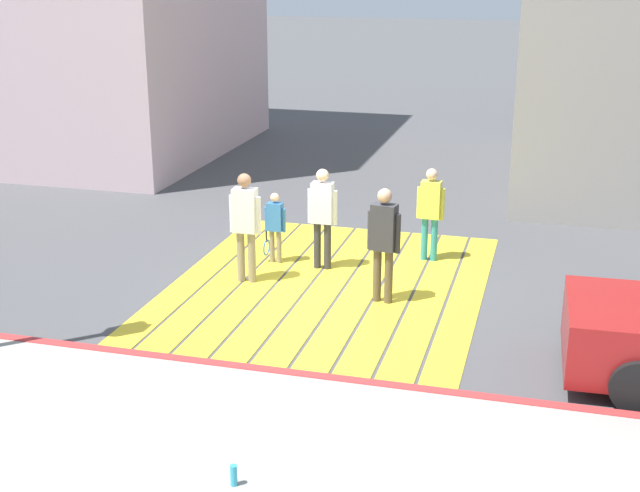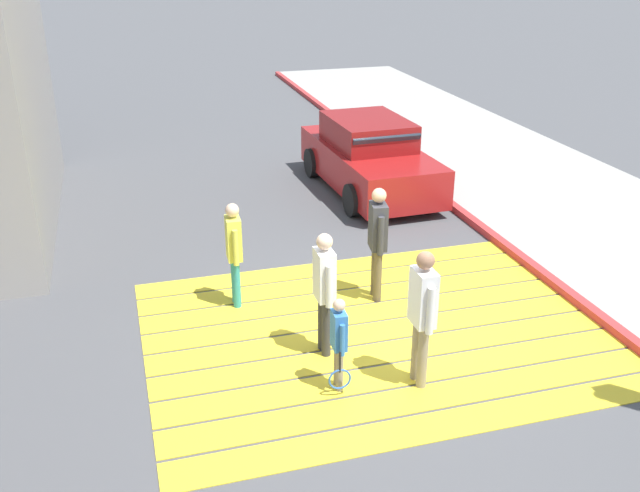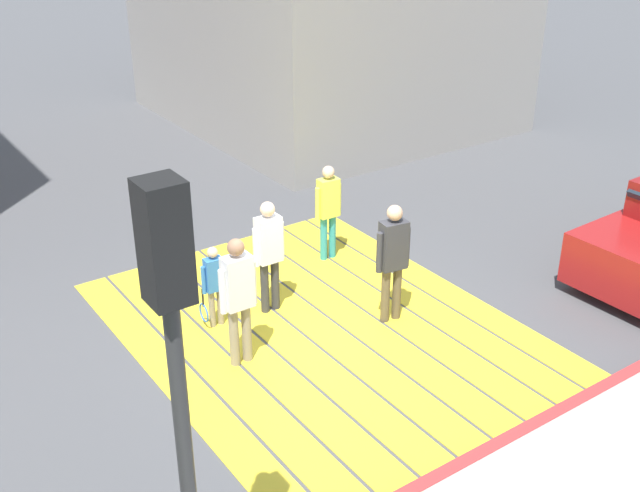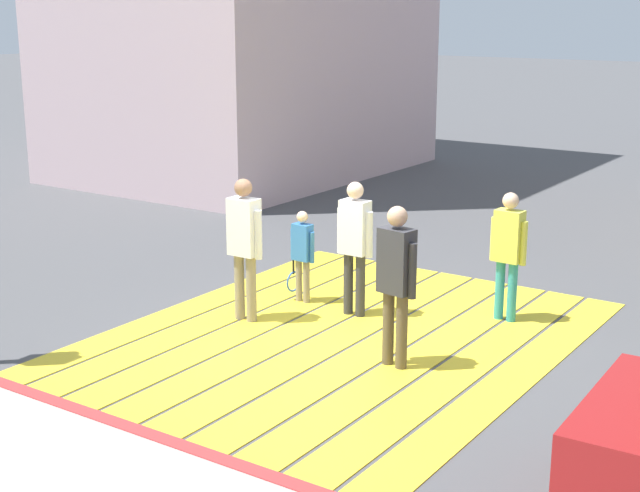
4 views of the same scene
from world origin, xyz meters
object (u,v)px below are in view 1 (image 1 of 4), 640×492
pedestrian_adult_trailing (322,211)px  pedestrian_adult_side (384,237)px  pedestrian_adult_lead (431,208)px  pedestrian_child_with_racket (275,224)px  pedestrian_teen_behind (245,220)px  water_bottle (234,475)px

pedestrian_adult_trailing → pedestrian_adult_side: (-1.21, -1.28, 0.04)m
pedestrian_adult_trailing → pedestrian_adult_side: bearing=-133.5°
pedestrian_adult_lead → pedestrian_child_with_racket: (-0.82, 2.53, -0.26)m
pedestrian_teen_behind → pedestrian_child_with_racket: bearing=-8.9°
pedestrian_adult_side → pedestrian_child_with_racket: bearing=59.0°
water_bottle → pedestrian_adult_trailing: pedestrian_adult_trailing is taller
water_bottle → pedestrian_adult_side: size_ratio=0.12×
pedestrian_adult_lead → pedestrian_adult_side: 2.14m
pedestrian_adult_side → pedestrian_child_with_racket: size_ratio=1.44×
pedestrian_adult_side → water_bottle: bearing=175.8°
pedestrian_adult_lead → pedestrian_adult_side: bearing=169.5°
water_bottle → pedestrian_adult_side: (5.37, -0.39, 0.82)m
pedestrian_adult_trailing → pedestrian_teen_behind: bearing=132.3°
pedestrian_adult_trailing → pedestrian_teen_behind: (-0.93, 1.02, 0.04)m
water_bottle → pedestrian_adult_trailing: 6.69m
water_bottle → pedestrian_teen_behind: (5.65, 1.90, 0.82)m
water_bottle → pedestrian_adult_lead: bearing=-6.0°
pedestrian_adult_lead → pedestrian_teen_behind: bearing=124.1°
water_bottle → pedestrian_teen_behind: size_ratio=0.12×
pedestrian_teen_behind → pedestrian_child_with_racket: pedestrian_teen_behind is taller
water_bottle → pedestrian_adult_trailing: size_ratio=0.13×
pedestrian_teen_behind → pedestrian_child_with_racket: 1.07m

